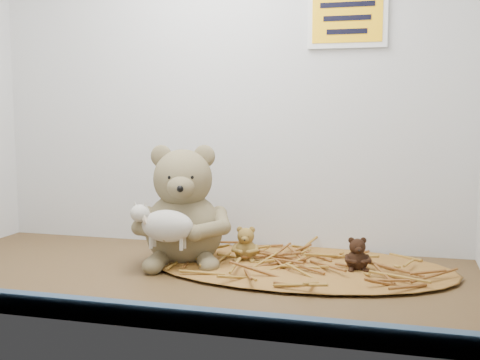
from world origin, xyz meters
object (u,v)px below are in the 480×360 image
(mini_teddy_tan, at_px, (246,242))
(mini_teddy_brown, at_px, (357,252))
(main_teddy, at_px, (183,204))
(toy_lamb, at_px, (167,226))

(mini_teddy_tan, height_order, mini_teddy_brown, mini_teddy_tan)
(main_teddy, distance_m, toy_lamb, 0.10)
(mini_teddy_brown, bearing_deg, mini_teddy_tan, 163.07)
(mini_teddy_brown, bearing_deg, main_teddy, 167.53)
(main_teddy, relative_size, mini_teddy_tan, 3.49)
(main_teddy, height_order, mini_teddy_tan, main_teddy)
(main_teddy, distance_m, mini_teddy_brown, 0.39)
(main_teddy, height_order, mini_teddy_brown, main_teddy)
(toy_lamb, xyz_separation_m, mini_teddy_brown, (0.38, 0.10, -0.05))
(toy_lamb, distance_m, mini_teddy_tan, 0.19)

